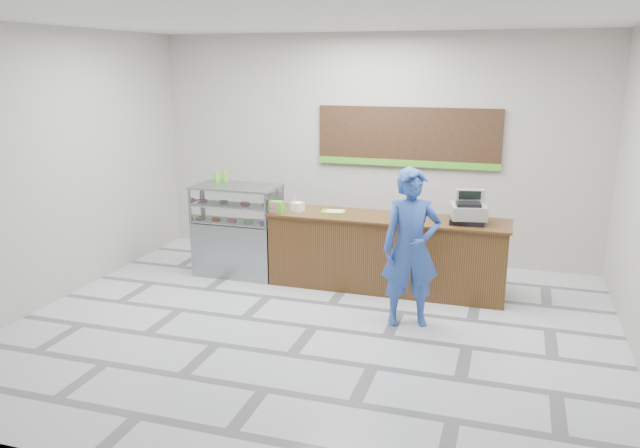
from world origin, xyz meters
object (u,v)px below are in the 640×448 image
(sales_counter, at_px, (386,253))
(customer, at_px, (411,248))
(serving_tray, at_px, (334,212))
(cash_register, at_px, (469,211))
(display_case, at_px, (238,229))

(sales_counter, bearing_deg, customer, -65.07)
(sales_counter, bearing_deg, serving_tray, 177.60)
(sales_counter, distance_m, serving_tray, 0.93)
(sales_counter, height_order, customer, customer)
(cash_register, distance_m, serving_tray, 1.84)
(display_case, relative_size, customer, 0.70)
(display_case, relative_size, cash_register, 2.48)
(customer, bearing_deg, serving_tray, 120.20)
(display_case, height_order, cash_register, cash_register)
(display_case, bearing_deg, cash_register, 0.18)
(cash_register, bearing_deg, serving_tray, 167.87)
(serving_tray, relative_size, customer, 0.19)
(cash_register, relative_size, serving_tray, 1.47)
(serving_tray, bearing_deg, cash_register, -9.17)
(serving_tray, bearing_deg, customer, -49.82)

